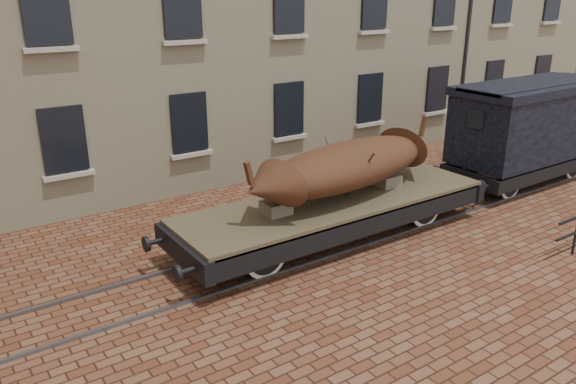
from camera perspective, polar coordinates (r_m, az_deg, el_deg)
ground at (r=14.60m, az=7.94°, el=-3.77°), size 90.00×90.00×0.00m
rail_track at (r=14.59m, az=7.94°, el=-3.66°), size 30.00×1.52×0.06m
flatcar_wagon at (r=13.63m, az=4.78°, el=-1.54°), size 9.02×2.45×1.36m
iron_boat at (r=13.52m, az=6.09°, el=2.75°), size 6.22×2.45×1.51m
goods_van at (r=18.97m, az=23.40°, el=6.65°), size 6.17×2.25×3.19m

